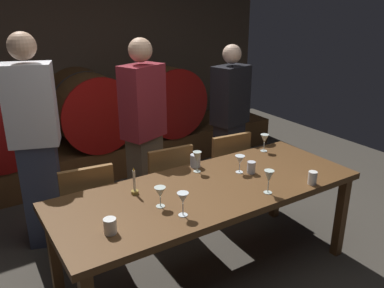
{
  "coord_description": "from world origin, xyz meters",
  "views": [
    {
      "loc": [
        -1.41,
        -2.07,
        2.05
      ],
      "look_at": [
        0.21,
        0.47,
        0.94
      ],
      "focal_mm": 36.94,
      "sensor_mm": 36.0,
      "label": 1
    }
  ],
  "objects_px": {
    "wine_glass_far_right": "(264,139)",
    "cup_center_left": "(195,161)",
    "guest_center": "(144,132)",
    "candle_center": "(135,187)",
    "chair_center": "(166,186)",
    "wine_glass_left": "(183,199)",
    "wine_glass_center_right": "(269,177)",
    "cup_far_right": "(312,178)",
    "cup_far_left": "(110,226)",
    "chair_right": "(225,170)",
    "chair_left": "(87,209)",
    "wine_glass_far_left": "(160,193)",
    "wine_glass_center_left": "(197,158)",
    "wine_barrel_right": "(160,98)",
    "wine_barrel_center": "(88,108)",
    "guest_right": "(230,122)",
    "dining_table": "(210,196)",
    "wine_glass_right": "(240,160)",
    "guest_left": "(36,143)",
    "cup_center_right": "(251,167)"
  },
  "relations": [
    {
      "from": "chair_center",
      "to": "wine_glass_far_right",
      "type": "distance_m",
      "value": 0.97
    },
    {
      "from": "wine_glass_center_right",
      "to": "wine_glass_left",
      "type": "bearing_deg",
      "value": 174.97
    },
    {
      "from": "cup_far_left",
      "to": "chair_left",
      "type": "bearing_deg",
      "value": 82.26
    },
    {
      "from": "wine_glass_left",
      "to": "wine_glass_center_right",
      "type": "xyz_separation_m",
      "value": [
        0.67,
        -0.06,
        0.01
      ]
    },
    {
      "from": "wine_barrel_right",
      "to": "cup_far_left",
      "type": "xyz_separation_m",
      "value": [
        -1.73,
        -2.62,
        -0.01
      ]
    },
    {
      "from": "chair_center",
      "to": "cup_far_right",
      "type": "xyz_separation_m",
      "value": [
        0.66,
        -1.04,
        0.32
      ]
    },
    {
      "from": "cup_far_right",
      "to": "cup_center_left",
      "type": "bearing_deg",
      "value": 126.93
    },
    {
      "from": "cup_far_left",
      "to": "cup_center_right",
      "type": "xyz_separation_m",
      "value": [
        1.25,
        0.21,
        0.0
      ]
    },
    {
      "from": "cup_far_left",
      "to": "cup_far_right",
      "type": "relative_size",
      "value": 0.95
    },
    {
      "from": "wine_glass_far_left",
      "to": "wine_glass_far_right",
      "type": "distance_m",
      "value": 1.33
    },
    {
      "from": "cup_center_right",
      "to": "chair_left",
      "type": "bearing_deg",
      "value": 151.26
    },
    {
      "from": "wine_glass_center_right",
      "to": "cup_center_left",
      "type": "height_order",
      "value": "wine_glass_center_right"
    },
    {
      "from": "chair_right",
      "to": "wine_glass_right",
      "type": "xyz_separation_m",
      "value": [
        -0.3,
        -0.58,
        0.37
      ]
    },
    {
      "from": "wine_glass_far_left",
      "to": "wine_glass_right",
      "type": "relative_size",
      "value": 1.0
    },
    {
      "from": "wine_barrel_center",
      "to": "wine_glass_right",
      "type": "relative_size",
      "value": 6.67
    },
    {
      "from": "chair_right",
      "to": "cup_far_right",
      "type": "bearing_deg",
      "value": 96.35
    },
    {
      "from": "wine_glass_far_right",
      "to": "guest_left",
      "type": "bearing_deg",
      "value": 155.88
    },
    {
      "from": "guest_center",
      "to": "wine_glass_right",
      "type": "height_order",
      "value": "guest_center"
    },
    {
      "from": "chair_left",
      "to": "wine_glass_right",
      "type": "relative_size",
      "value": 6.22
    },
    {
      "from": "chair_right",
      "to": "cup_far_right",
      "type": "distance_m",
      "value": 1.08
    },
    {
      "from": "wine_glass_far_left",
      "to": "wine_glass_far_right",
      "type": "xyz_separation_m",
      "value": [
        1.27,
        0.39,
        0.01
      ]
    },
    {
      "from": "wine_barrel_center",
      "to": "candle_center",
      "type": "xyz_separation_m",
      "value": [
        -0.42,
        -2.24,
        -0.0
      ]
    },
    {
      "from": "wine_glass_left",
      "to": "cup_far_right",
      "type": "xyz_separation_m",
      "value": [
        1.04,
        -0.13,
        -0.07
      ]
    },
    {
      "from": "chair_left",
      "to": "guest_center",
      "type": "distance_m",
      "value": 0.9
    },
    {
      "from": "chair_center",
      "to": "wine_glass_far_right",
      "type": "xyz_separation_m",
      "value": [
        0.82,
        -0.34,
        0.39
      ]
    },
    {
      "from": "wine_barrel_center",
      "to": "chair_right",
      "type": "xyz_separation_m",
      "value": [
        0.74,
        -1.77,
        -0.33
      ]
    },
    {
      "from": "chair_left",
      "to": "chair_right",
      "type": "distance_m",
      "value": 1.37
    },
    {
      "from": "guest_left",
      "to": "cup_far_left",
      "type": "bearing_deg",
      "value": 114.5
    },
    {
      "from": "dining_table",
      "to": "wine_glass_right",
      "type": "distance_m",
      "value": 0.4
    },
    {
      "from": "wine_glass_center_right",
      "to": "cup_center_right",
      "type": "height_order",
      "value": "wine_glass_center_right"
    },
    {
      "from": "wine_barrel_right",
      "to": "cup_far_left",
      "type": "distance_m",
      "value": 3.14
    },
    {
      "from": "wine_glass_far_right",
      "to": "cup_center_left",
      "type": "bearing_deg",
      "value": 176.94
    },
    {
      "from": "cup_far_left",
      "to": "candle_center",
      "type": "bearing_deg",
      "value": 48.77
    },
    {
      "from": "guest_center",
      "to": "wine_glass_center_left",
      "type": "height_order",
      "value": "guest_center"
    },
    {
      "from": "wine_glass_center_left",
      "to": "cup_far_left",
      "type": "xyz_separation_m",
      "value": [
        -0.91,
        -0.46,
        -0.07
      ]
    },
    {
      "from": "guest_center",
      "to": "cup_center_left",
      "type": "height_order",
      "value": "guest_center"
    },
    {
      "from": "cup_far_left",
      "to": "wine_glass_far_left",
      "type": "bearing_deg",
      "value": 16.95
    },
    {
      "from": "chair_right",
      "to": "wine_glass_left",
      "type": "relative_size",
      "value": 5.54
    },
    {
      "from": "chair_right",
      "to": "wine_glass_center_right",
      "type": "bearing_deg",
      "value": 75.05
    },
    {
      "from": "chair_center",
      "to": "wine_glass_right",
      "type": "relative_size",
      "value": 6.22
    },
    {
      "from": "wine_barrel_center",
      "to": "guest_right",
      "type": "bearing_deg",
      "value": -52.58
    },
    {
      "from": "candle_center",
      "to": "cup_center_right",
      "type": "relative_size",
      "value": 2.14
    },
    {
      "from": "wine_glass_far_left",
      "to": "wine_glass_center_right",
      "type": "distance_m",
      "value": 0.77
    },
    {
      "from": "guest_center",
      "to": "candle_center",
      "type": "distance_m",
      "value": 0.98
    },
    {
      "from": "wine_glass_left",
      "to": "wine_glass_center_left",
      "type": "height_order",
      "value": "wine_glass_center_left"
    },
    {
      "from": "wine_barrel_right",
      "to": "wine_glass_far_left",
      "type": "bearing_deg",
      "value": -118.13
    },
    {
      "from": "chair_right",
      "to": "wine_glass_center_right",
      "type": "relative_size",
      "value": 5.11
    },
    {
      "from": "guest_left",
      "to": "guest_right",
      "type": "relative_size",
      "value": 1.12
    },
    {
      "from": "wine_glass_center_left",
      "to": "cup_far_right",
      "type": "xyz_separation_m",
      "value": [
        0.6,
        -0.65,
        -0.07
      ]
    },
    {
      "from": "chair_left",
      "to": "guest_left",
      "type": "relative_size",
      "value": 0.48
    }
  ]
}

